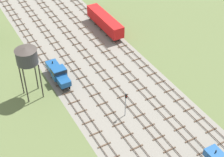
{
  "coord_description": "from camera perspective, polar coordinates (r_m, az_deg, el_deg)",
  "views": [
    {
      "loc": [
        -26.13,
        0.63,
        44.31
      ],
      "look_at": [
        0.0,
        47.68,
        1.5
      ],
      "focal_mm": 56.12,
      "sensor_mm": 36.0,
      "label": 1
    }
  ],
  "objects": [
    {
      "name": "track_left",
      "position": [
        74.84,
        -6.42,
        2.05
      ],
      "size": [
        2.4,
        126.0,
        0.29
      ],
      "color": "#47382D",
      "rests_on": "ground"
    },
    {
      "name": "ground_plane",
      "position": [
        75.58,
        -3.07,
        2.54
      ],
      "size": [
        480.0,
        480.0,
        0.0
      ],
      "primitive_type": "plane",
      "color": "#5B6B3D"
    },
    {
      "name": "signal_post_near",
      "position": [
        60.95,
        2.23,
        -3.8
      ],
      "size": [
        0.28,
        0.47,
        5.21
      ],
      "color": "gray",
      "rests_on": "ground"
    },
    {
      "name": "track_far_left",
      "position": [
        73.69,
        -9.53,
        1.05
      ],
      "size": [
        2.4,
        126.0,
        0.29
      ],
      "color": "#47382D",
      "rests_on": "ground"
    },
    {
      "name": "shunter_loco_far_left_near",
      "position": [
        70.2,
        -8.76,
        0.92
      ],
      "size": [
        2.74,
        8.46,
        3.1
      ],
      "color": "#194C8C",
      "rests_on": "ground"
    },
    {
      "name": "track_centre",
      "position": [
        77.85,
        -0.51,
        3.93
      ],
      "size": [
        2.4,
        126.0,
        0.29
      ],
      "color": "#47382D",
      "rests_on": "ground"
    },
    {
      "name": "ballast_bed",
      "position": [
        75.57,
        -3.07,
        2.54
      ],
      "size": [
        21.55,
        176.0,
        0.01
      ],
      "primitive_type": "cube",
      "color": "gray",
      "rests_on": "ground"
    },
    {
      "name": "freight_boxcar_centre_right_mid",
      "position": [
        85.93,
        -1.17,
        9.34
      ],
      "size": [
        2.87,
        14.0,
        3.6
      ],
      "color": "red",
      "rests_on": "ground"
    },
    {
      "name": "track_centre_right",
      "position": [
        79.67,
        2.27,
        4.79
      ],
      "size": [
        2.4,
        126.0,
        0.29
      ],
      "color": "#47382D",
      "rests_on": "ground"
    },
    {
      "name": "track_centre_left",
      "position": [
        76.23,
        -3.41,
        3.01
      ],
      "size": [
        2.4,
        126.0,
        0.29
      ],
      "color": "#47382D",
      "rests_on": "ground"
    },
    {
      "name": "water_tower",
      "position": [
        63.52,
        -13.75,
        3.55
      ],
      "size": [
        4.03,
        4.03,
        10.85
      ],
      "color": "#2D2826",
      "rests_on": "ground"
    }
  ]
}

